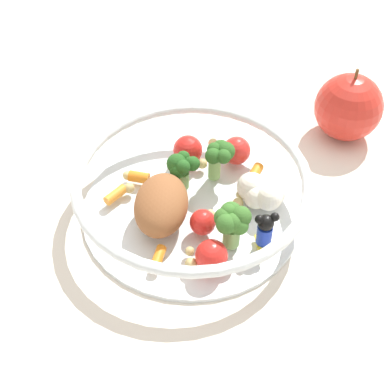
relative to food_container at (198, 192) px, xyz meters
name	(u,v)px	position (x,y,z in m)	size (l,w,h in m)	color
ground_plane	(196,195)	(-0.02, -0.02, -0.03)	(2.40, 2.40, 0.00)	silver
food_container	(198,192)	(0.00, 0.00, 0.00)	(0.24, 0.24, 0.06)	white
loose_apple	(348,107)	(-0.22, 0.03, 0.01)	(0.08, 0.08, 0.09)	red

